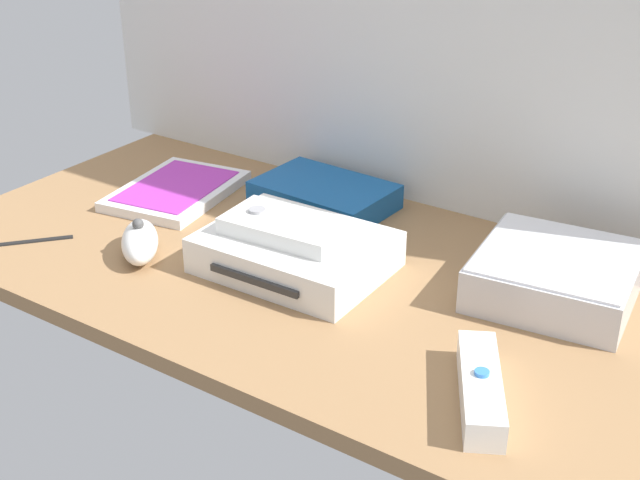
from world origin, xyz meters
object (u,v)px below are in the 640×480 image
(mini_computer, at_px, (556,276))
(network_router, at_px, (324,195))
(remote_nunchuk, at_px, (140,242))
(stylus_pen, at_px, (36,239))
(remote_classic_pad, at_px, (286,227))
(game_case, at_px, (176,190))
(game_console, at_px, (295,252))
(remote_wand, at_px, (480,388))

(mini_computer, height_order, network_router, mini_computer)
(remote_nunchuk, height_order, stylus_pen, remote_nunchuk)
(network_router, height_order, remote_classic_pad, remote_classic_pad)
(network_router, bearing_deg, stylus_pen, -126.66)
(game_case, distance_m, remote_classic_pad, 0.27)
(mini_computer, relative_size, remote_nunchuk, 1.82)
(game_console, relative_size, remote_wand, 1.44)
(game_console, relative_size, remote_classic_pad, 1.43)
(network_router, relative_size, stylus_pen, 2.06)
(remote_wand, distance_m, remote_classic_pad, 0.32)
(remote_nunchuk, bearing_deg, network_router, 25.08)
(mini_computer, xyz_separation_m, stylus_pen, (-0.59, -0.23, -0.02))
(network_router, distance_m, stylus_pen, 0.38)
(game_console, distance_m, remote_classic_pad, 0.03)
(mini_computer, bearing_deg, network_router, 170.35)
(remote_classic_pad, bearing_deg, game_console, 17.39)
(mini_computer, xyz_separation_m, remote_nunchuk, (-0.45, -0.19, -0.01))
(game_console, bearing_deg, network_router, 112.02)
(remote_wand, height_order, remote_nunchuk, remote_nunchuk)
(network_router, height_order, stylus_pen, network_router)
(game_console, bearing_deg, game_case, 161.69)
(remote_nunchuk, relative_size, stylus_pen, 1.15)
(mini_computer, bearing_deg, game_console, -158.54)
(remote_classic_pad, bearing_deg, mini_computer, 17.80)
(game_console, bearing_deg, remote_classic_pad, -159.99)
(game_case, distance_m, stylus_pen, 0.21)
(stylus_pen, bearing_deg, mini_computer, 21.64)
(mini_computer, height_order, remote_classic_pad, remote_classic_pad)
(remote_classic_pad, height_order, stylus_pen, remote_classic_pad)
(game_case, relative_size, remote_wand, 1.42)
(game_console, distance_m, remote_wand, 0.31)
(network_router, bearing_deg, remote_classic_pad, -67.72)
(remote_classic_pad, bearing_deg, stylus_pen, -161.83)
(game_case, height_order, remote_wand, remote_wand)
(remote_wand, bearing_deg, network_router, 113.62)
(remote_nunchuk, bearing_deg, game_case, 76.61)
(network_router, distance_m, remote_wand, 0.46)
(game_console, distance_m, network_router, 0.18)
(game_case, xyz_separation_m, remote_nunchuk, (0.09, -0.16, 0.01))
(remote_wand, relative_size, remote_nunchuk, 1.42)
(game_console, relative_size, mini_computer, 1.13)
(mini_computer, relative_size, game_case, 0.90)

